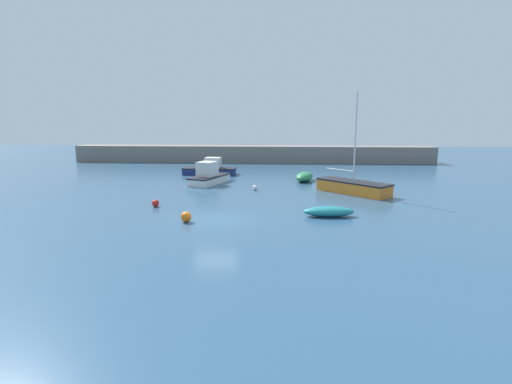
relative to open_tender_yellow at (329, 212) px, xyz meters
name	(u,v)px	position (x,y,z in m)	size (l,w,h in m)	color
ground_plane	(215,222)	(-6.55, -1.24, -0.39)	(120.00, 120.00, 0.20)	#2D5170
harbor_breakwater	(253,154)	(-6.55, 29.23, 0.75)	(46.45, 3.00, 2.10)	slate
open_tender_yellow	(329,212)	(0.00, 0.00, 0.00)	(3.05, 1.29, 0.59)	teal
motorboat_with_cabin	(209,176)	(-9.19, 11.33, 0.38)	(3.31, 4.90, 1.97)	white
motorboat_grey_hull	(210,169)	(-10.04, 17.04, 0.27)	(5.45, 2.07, 1.75)	navy
sailboat_tall_mast	(353,187)	(2.73, 7.50, 0.23)	(5.43, 5.47, 7.64)	orange
rowboat_white_midwater	(304,177)	(-0.66, 13.30, 0.12)	(2.20, 3.44, 0.83)	#287A4C
mooring_buoy_orange	(186,217)	(-8.11, -1.80, 0.00)	(0.60, 0.60, 0.60)	orange
mooring_buoy_white	(255,188)	(-4.89, 8.45, -0.10)	(0.39, 0.39, 0.39)	white
mooring_buoy_red	(155,203)	(-11.03, 1.95, -0.06)	(0.47, 0.47, 0.47)	red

